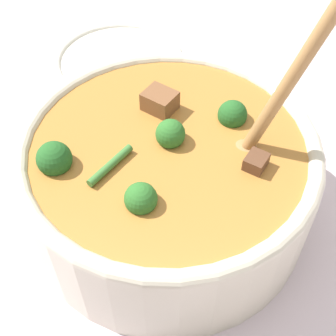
# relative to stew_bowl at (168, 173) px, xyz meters

# --- Properties ---
(ground_plane) EXTENTS (4.00, 4.00, 0.00)m
(ground_plane) POSITION_rel_stew_bowl_xyz_m (-0.00, 0.00, -0.06)
(ground_plane) COLOR silver
(stew_bowl) EXTENTS (0.29, 0.29, 0.28)m
(stew_bowl) POSITION_rel_stew_bowl_xyz_m (0.00, 0.00, 0.00)
(stew_bowl) COLOR beige
(stew_bowl) RESTS_ON ground_plane
(empty_plate) EXTENTS (0.19, 0.19, 0.02)m
(empty_plate) POSITION_rel_stew_bowl_xyz_m (-0.15, 0.22, -0.05)
(empty_plate) COLOR silver
(empty_plate) RESTS_ON ground_plane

